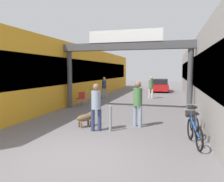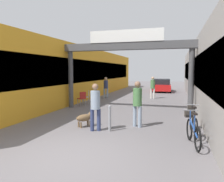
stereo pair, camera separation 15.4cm
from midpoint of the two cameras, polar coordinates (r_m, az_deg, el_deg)
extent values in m
plane|color=slate|center=(5.97, -10.63, -16.05)|extent=(80.00, 80.00, 0.00)
cube|color=gold|center=(17.68, -9.24, 4.55)|extent=(3.00, 26.00, 3.90)
cube|color=black|center=(17.09, -4.75, 5.22)|extent=(0.04, 23.40, 1.56)
cube|color=#9E9993|center=(16.14, 25.58, 4.03)|extent=(3.00, 26.00, 3.90)
cube|color=black|center=(15.97, 20.34, 4.91)|extent=(0.04, 23.40, 1.56)
cylinder|color=#4C4C4F|center=(13.10, -10.40, 2.95)|extent=(0.28, 0.28, 3.29)
cylinder|color=#4C4C4F|center=(11.71, 20.33, 2.43)|extent=(0.28, 0.28, 3.29)
cube|color=#4C4C4F|center=(12.02, 4.15, 11.60)|extent=(7.40, 0.44, 0.40)
cube|color=white|center=(11.90, 3.95, 14.18)|extent=(3.96, 0.10, 0.64)
cylinder|color=navy|center=(7.94, -4.66, -7.57)|extent=(0.18, 0.18, 0.80)
cylinder|color=navy|center=(7.95, -2.91, -7.53)|extent=(0.18, 0.18, 0.80)
cylinder|color=#8C9EB2|center=(7.81, -3.82, -2.34)|extent=(0.45, 0.45, 0.66)
sphere|color=#8C664C|center=(7.76, -3.84, 1.11)|extent=(0.30, 0.30, 0.23)
cylinder|color=#8C9EB2|center=(8.60, 6.47, -6.48)|extent=(0.19, 0.19, 0.82)
cylinder|color=#8C9EB2|center=(8.47, 7.79, -6.69)|extent=(0.19, 0.19, 0.82)
cylinder|color=#4C7F47|center=(8.41, 7.18, -1.57)|extent=(0.45, 0.45, 0.68)
sphere|color=#8C664C|center=(8.37, 7.22, 1.73)|extent=(0.31, 0.31, 0.23)
cylinder|color=#8C9EB2|center=(17.23, -1.75, -0.61)|extent=(0.19, 0.19, 0.77)
cylinder|color=#8C9EB2|center=(17.26, -0.96, -0.60)|extent=(0.19, 0.19, 0.77)
cylinder|color=navy|center=(17.19, -1.36, 1.74)|extent=(0.45, 0.45, 0.64)
sphere|color=tan|center=(17.16, -1.37, 3.27)|extent=(0.29, 0.29, 0.22)
cylinder|color=silver|center=(17.26, 11.17, -0.66)|extent=(0.17, 0.17, 0.79)
cylinder|color=silver|center=(17.35, 10.43, -0.62)|extent=(0.17, 0.17, 0.79)
cylinder|color=#4C7F47|center=(17.25, 10.84, 1.76)|extent=(0.42, 0.42, 0.66)
sphere|color=tan|center=(17.23, 10.87, 3.32)|extent=(0.28, 0.28, 0.22)
ellipsoid|color=brown|center=(8.56, -6.72, -6.95)|extent=(0.65, 0.72, 0.27)
sphere|color=brown|center=(8.69, -4.96, -6.11)|extent=(0.32, 0.32, 0.23)
sphere|color=white|center=(8.66, -5.53, -6.89)|extent=(0.23, 0.23, 0.16)
cylinder|color=brown|center=(8.78, -5.82, -8.25)|extent=(0.10, 0.10, 0.22)
cylinder|color=brown|center=(8.63, -5.21, -8.49)|extent=(0.10, 0.10, 0.22)
cylinder|color=brown|center=(8.59, -8.19, -8.59)|extent=(0.10, 0.10, 0.22)
cylinder|color=brown|center=(8.44, -7.61, -8.84)|extent=(0.10, 0.10, 0.22)
torus|color=black|center=(7.38, 20.12, -9.38)|extent=(0.15, 0.67, 0.67)
torus|color=black|center=(6.43, 22.13, -11.64)|extent=(0.15, 0.67, 0.67)
cube|color=#234C9E|center=(6.85, 21.10, -8.98)|extent=(0.18, 0.94, 0.34)
cylinder|color=#234C9E|center=(6.69, 21.41, -7.40)|extent=(0.04, 0.04, 0.42)
cube|color=black|center=(6.65, 21.47, -5.55)|extent=(0.13, 0.23, 0.05)
cylinder|color=#234C9E|center=(7.24, 20.32, -6.58)|extent=(0.04, 0.04, 0.46)
cylinder|color=gray|center=(7.19, 20.38, -4.71)|extent=(0.46, 0.10, 0.03)
cube|color=#332D28|center=(7.41, 20.00, -5.66)|extent=(0.27, 0.23, 0.20)
torus|color=black|center=(8.51, 20.52, -7.45)|extent=(0.10, 0.67, 0.67)
torus|color=black|center=(7.53, 21.60, -9.13)|extent=(0.10, 0.67, 0.67)
cube|color=black|center=(7.98, 21.07, -6.98)|extent=(0.10, 0.94, 0.34)
cylinder|color=black|center=(7.82, 21.25, -5.59)|extent=(0.03, 0.03, 0.42)
cube|color=black|center=(7.78, 21.31, -4.00)|extent=(0.11, 0.23, 0.05)
cylinder|color=black|center=(8.38, 20.66, -5.00)|extent=(0.03, 0.03, 0.46)
cylinder|color=gray|center=(8.34, 20.72, -3.37)|extent=(0.46, 0.06, 0.03)
cube|color=#332D28|center=(8.56, 20.49, -4.24)|extent=(0.25, 0.22, 0.20)
cylinder|color=gray|center=(7.87, -0.05, -7.43)|extent=(0.10, 0.10, 0.86)
sphere|color=gray|center=(7.78, -0.05, -4.11)|extent=(0.10, 0.10, 0.10)
cylinder|color=gray|center=(13.56, -8.61, -2.97)|extent=(0.04, 0.04, 0.45)
cylinder|color=gray|center=(13.71, -7.34, -2.86)|extent=(0.04, 0.04, 0.45)
cylinder|color=gray|center=(13.26, -7.95, -3.15)|extent=(0.04, 0.04, 0.45)
cylinder|color=gray|center=(13.42, -6.66, -3.03)|extent=(0.04, 0.04, 0.45)
cube|color=#B2231E|center=(13.45, -7.65, -1.97)|extent=(0.56, 0.56, 0.04)
cube|color=#B2231E|center=(13.27, -7.30, -1.11)|extent=(0.28, 0.34, 0.40)
cylinder|color=gray|center=(14.17, -7.19, -2.59)|extent=(0.04, 0.04, 0.45)
cylinder|color=gray|center=(14.51, -7.15, -2.41)|extent=(0.04, 0.04, 0.45)
cylinder|color=gray|center=(14.16, -5.82, -2.58)|extent=(0.04, 0.04, 0.45)
cylinder|color=gray|center=(14.50, -5.81, -2.40)|extent=(0.04, 0.04, 0.45)
cube|color=silver|center=(14.30, -6.50, -1.52)|extent=(0.52, 0.52, 0.04)
cube|color=silver|center=(14.28, -5.79, -0.64)|extent=(0.19, 0.39, 0.40)
cube|color=red|center=(23.41, 13.06, 1.05)|extent=(1.96, 4.09, 0.60)
cube|color=#1E2328|center=(23.23, 13.09, 2.44)|extent=(1.69, 2.28, 0.55)
cylinder|color=black|center=(24.89, 11.25, 0.92)|extent=(0.23, 0.61, 0.60)
cylinder|color=black|center=(24.88, 14.91, 0.84)|extent=(0.23, 0.61, 0.60)
cylinder|color=black|center=(22.00, 10.95, 0.36)|extent=(0.23, 0.61, 0.60)
cylinder|color=black|center=(21.99, 15.09, 0.27)|extent=(0.23, 0.61, 0.60)
camera|label=1|loc=(0.08, -89.53, 0.04)|focal=35.00mm
camera|label=2|loc=(0.08, 90.47, -0.04)|focal=35.00mm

